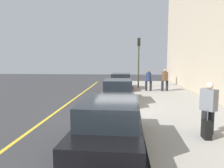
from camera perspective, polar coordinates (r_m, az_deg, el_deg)
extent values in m
plane|color=#333335|center=(11.45, 1.94, -6.76)|extent=(56.00, 56.00, 0.00)
cube|color=gray|center=(11.79, 18.29, -6.33)|extent=(28.00, 4.60, 0.15)
cube|color=gold|center=(12.00, -13.61, -6.30)|extent=(28.00, 0.14, 0.01)
cylinder|color=black|center=(7.72, -5.56, -10.93)|extent=(0.65, 0.24, 0.64)
cylinder|color=black|center=(7.58, 7.24, -11.28)|extent=(0.65, 0.24, 0.64)
cylinder|color=black|center=(5.27, -11.78, -19.65)|extent=(0.65, 0.24, 0.64)
cylinder|color=black|center=(5.06, 8.01, -20.73)|extent=(0.65, 0.24, 0.64)
cube|color=black|center=(6.23, -0.36, -12.57)|extent=(4.44, 1.93, 0.64)
cube|color=black|center=(5.85, -0.60, -7.52)|extent=(2.33, 1.67, 0.60)
cylinder|color=black|center=(13.82, -1.87, -3.10)|extent=(0.65, 0.24, 0.64)
cylinder|color=black|center=(13.81, 5.11, -3.13)|extent=(0.65, 0.24, 0.64)
cylinder|color=black|center=(11.31, -2.76, -5.27)|extent=(0.65, 0.24, 0.64)
cylinder|color=black|center=(11.29, 5.80, -5.32)|extent=(0.65, 0.24, 0.64)
cube|color=#383A3D|center=(12.48, 1.58, -2.88)|extent=(4.21, 1.95, 0.64)
cube|color=black|center=(12.19, 1.58, -0.16)|extent=(2.21, 1.68, 0.60)
cylinder|color=black|center=(19.68, 0.16, -0.21)|extent=(0.64, 0.22, 0.64)
cylinder|color=black|center=(19.64, 5.05, -0.25)|extent=(0.64, 0.22, 0.64)
cylinder|color=black|center=(17.06, -0.45, -1.26)|extent=(0.64, 0.22, 0.64)
cylinder|color=black|center=(17.01, 5.20, -1.31)|extent=(0.64, 0.22, 0.64)
cube|color=maroon|center=(18.30, 2.50, 0.12)|extent=(4.28, 1.80, 0.64)
cube|color=black|center=(18.03, 2.49, 2.01)|extent=(2.22, 1.60, 0.60)
cylinder|color=black|center=(17.38, 15.10, -0.48)|extent=(0.20, 0.20, 0.86)
cylinder|color=black|center=(17.21, 13.90, -0.51)|extent=(0.20, 0.20, 0.86)
cube|color=brown|center=(17.22, 14.58, 2.12)|extent=(0.55, 0.42, 0.73)
sphere|color=tan|center=(17.19, 14.62, 3.72)|extent=(0.24, 0.24, 0.24)
cylinder|color=black|center=(17.21, 9.54, -0.49)|extent=(0.19, 0.19, 0.81)
cylinder|color=black|center=(17.10, 10.75, -0.56)|extent=(0.19, 0.19, 0.81)
cube|color=#1E284C|center=(17.08, 10.19, 1.98)|extent=(0.54, 0.45, 0.69)
sphere|color=brown|center=(17.05, 10.22, 3.51)|extent=(0.22, 0.22, 0.22)
cylinder|color=black|center=(7.81, 25.92, -9.45)|extent=(0.20, 0.20, 0.84)
cylinder|color=black|center=(7.49, 24.34, -10.05)|extent=(0.20, 0.20, 0.84)
cube|color=slate|center=(7.47, 25.44, -4.00)|extent=(0.57, 0.53, 0.72)
sphere|color=beige|center=(7.41, 25.62, -0.39)|extent=(0.23, 0.23, 0.23)
cylinder|color=#2D2D19|center=(18.94, 7.43, 4.75)|extent=(0.12, 0.12, 3.82)
cube|color=black|center=(19.01, 7.53, 11.57)|extent=(0.26, 0.26, 0.70)
sphere|color=red|center=(19.18, 7.52, 12.16)|extent=(0.14, 0.14, 0.14)
sphere|color=orange|center=(19.15, 7.51, 11.50)|extent=(0.14, 0.14, 0.14)
sphere|color=green|center=(19.14, 7.50, 10.85)|extent=(0.14, 0.14, 0.14)
cube|color=black|center=(7.30, 24.98, -11.54)|extent=(0.34, 0.22, 0.59)
cylinder|color=#4C4C4C|center=(7.17, 25.16, -7.92)|extent=(0.03, 0.03, 0.36)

